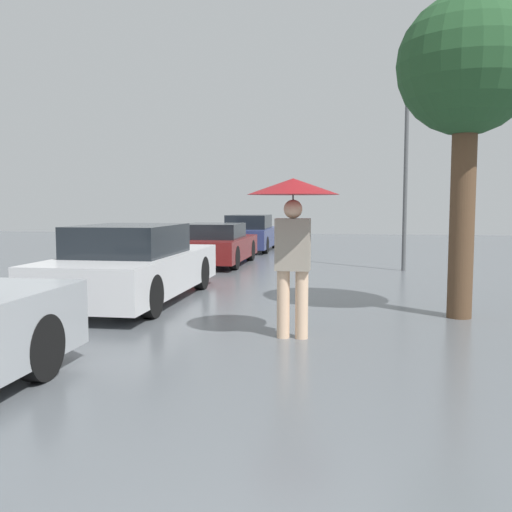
{
  "coord_description": "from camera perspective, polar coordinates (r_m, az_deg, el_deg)",
  "views": [
    {
      "loc": [
        0.34,
        -1.24,
        1.64
      ],
      "look_at": [
        -0.76,
        5.6,
        1.0
      ],
      "focal_mm": 40.0,
      "sensor_mm": 36.0,
      "label": 1
    }
  ],
  "objects": [
    {
      "name": "pedestrian",
      "position": [
        6.88,
        3.72,
        4.48
      ],
      "size": [
        1.11,
        1.11,
        1.94
      ],
      "color": "beige",
      "rests_on": "ground_plane"
    },
    {
      "name": "tree",
      "position": [
        8.83,
        20.34,
        16.87
      ],
      "size": [
        1.94,
        1.94,
        4.54
      ],
      "color": "brown",
      "rests_on": "ground_plane"
    },
    {
      "name": "parked_car_farthest",
      "position": [
        20.08,
        -0.62,
        2.22
      ],
      "size": [
        1.63,
        4.09,
        1.25
      ],
      "color": "navy",
      "rests_on": "ground_plane"
    },
    {
      "name": "parked_car_third",
      "position": [
        15.43,
        -4.12,
        1.12
      ],
      "size": [
        1.71,
        3.83,
        1.11
      ],
      "color": "maroon",
      "rests_on": "ground_plane"
    },
    {
      "name": "parked_car_second",
      "position": [
        9.83,
        -12.14,
        -0.92
      ],
      "size": [
        1.75,
        4.55,
        1.29
      ],
      "color": "silver",
      "rests_on": "ground_plane"
    },
    {
      "name": "street_lamp",
      "position": [
        14.52,
        14.86,
        13.21
      ],
      "size": [
        0.36,
        0.36,
        5.19
      ],
      "color": "#515456",
      "rests_on": "ground_plane"
    }
  ]
}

